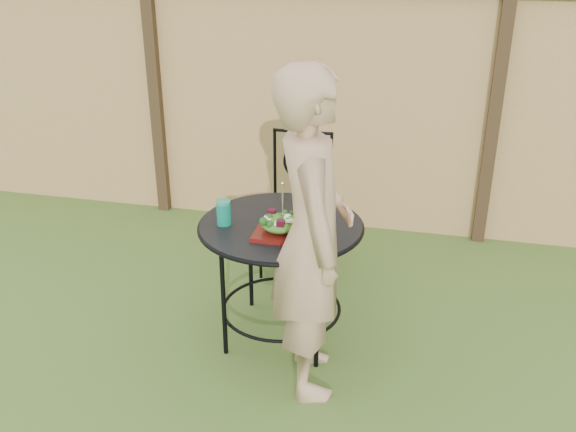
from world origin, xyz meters
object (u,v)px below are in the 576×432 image
object	(u,v)px
patio_table	(281,246)
patio_chair	(298,199)
salad_plate	(281,232)
diner	(312,237)

from	to	relation	value
patio_table	patio_chair	xyz separation A→B (m)	(-0.10, 0.87, -0.08)
salad_plate	diner	bearing A→B (deg)	-47.36
diner	salad_plate	bearing A→B (deg)	25.11
diner	patio_table	bearing A→B (deg)	16.62
patio_table	patio_chair	size ratio (longest dim) A/B	0.97
patio_table	salad_plate	bearing A→B (deg)	-76.17
patio_table	diner	distance (m)	0.51
patio_chair	diner	distance (m)	1.32
salad_plate	patio_table	bearing A→B (deg)	103.83
diner	salad_plate	distance (m)	0.33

